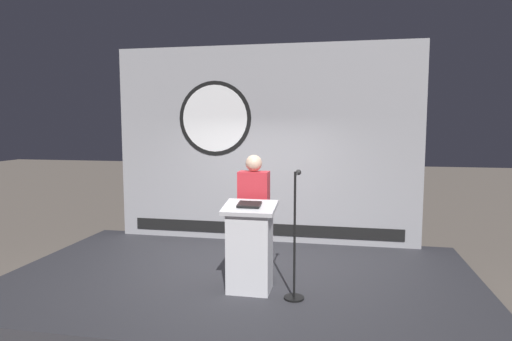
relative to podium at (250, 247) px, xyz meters
The scene contains 6 objects.
ground_plane 1.03m from the podium, 115.46° to the left, with size 40.00×40.00×0.00m, color #6B6056.
stage_platform 0.91m from the podium, 115.46° to the left, with size 6.40×4.00×0.30m, color #333338.
banner_display 2.65m from the podium, 96.55° to the left, with size 5.32×0.12×3.41m.
podium is the anchor object (origin of this frame).
speaker_person 0.57m from the podium, 95.41° to the left, with size 0.40×0.26×1.66m.
microphone_stand 0.58m from the podium, ahead, with size 0.24×0.54×1.52m.
Camera 1 is at (1.35, -5.67, 2.37)m, focal length 30.75 mm.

